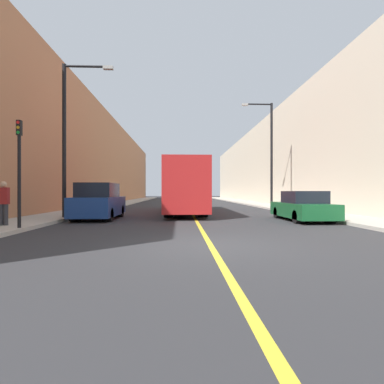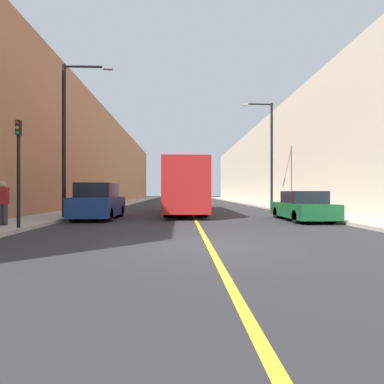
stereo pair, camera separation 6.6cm
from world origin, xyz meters
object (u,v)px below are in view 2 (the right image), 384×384
Objects in this scene: bus at (185,187)px; street_lamp_right at (269,149)px; traffic_light at (19,169)px; pedestrian at (3,202)px; parked_suv_left at (99,203)px; street_lamp_left at (68,130)px; car_right_near at (302,207)px.

bus is 8.54m from street_lamp_right.
traffic_light reaches higher than bus.
pedestrian is (-1.05, 0.85, -1.25)m from traffic_light.
traffic_light is (-6.17, -9.72, 0.50)m from bus.
parked_suv_left is 0.56× the size of street_lamp_left.
street_lamp_left reaches higher than pedestrian.
parked_suv_left is 10.56m from car_right_near.
street_lamp_right is 18.96m from traffic_light.
traffic_light reaches higher than car_right_near.
street_lamp_left is 0.91× the size of street_lamp_right.
car_right_near is at bearing -3.67° from street_lamp_left.
traffic_light reaches higher than pedestrian.
parked_suv_left reaches higher than car_right_near.
parked_suv_left is at bearing 173.30° from car_right_near.
parked_suv_left reaches higher than pedestrian.
street_lamp_left reaches higher than parked_suv_left.
parked_suv_left is (-4.64, -4.77, -0.90)m from bus.
traffic_light is (-0.12, -4.49, -2.33)m from street_lamp_left.
bus reaches higher than pedestrian.
traffic_light is (-13.21, -13.32, -2.73)m from street_lamp_right.
parked_suv_left is at bearing 18.29° from street_lamp_left.
parked_suv_left is 5.37m from traffic_light.
pedestrian is (-7.22, -8.87, -0.74)m from bus.
pedestrian is at bearing -138.84° from street_lamp_right.
street_lamp_right reaches higher than parked_suv_left.
pedestrian is (-1.16, -3.63, -3.57)m from street_lamp_left.
street_lamp_left is 15.80m from street_lamp_right.
traffic_light is at bearing -91.47° from street_lamp_left.
bus is 2.67× the size of car_right_near.
street_lamp_left is 4.57× the size of pedestrian.
bus is 8.45m from car_right_near.
car_right_near is at bearing -6.70° from parked_suv_left.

